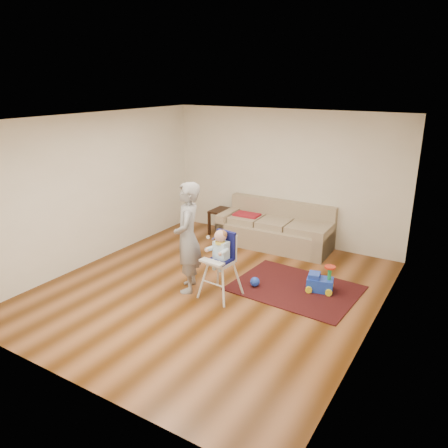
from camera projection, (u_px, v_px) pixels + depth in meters
The scene contains 9 objects.
ground at pixel (211, 289), 7.10m from camera, with size 5.50×5.50×0.00m, color #4B2709.
room_envelope at pixel (228, 170), 6.93m from camera, with size 5.04×5.52×2.72m.
sofa at pixel (275, 225), 8.80m from camera, with size 2.30×1.00×0.88m.
side_table at pixel (224, 222), 9.58m from camera, with size 0.53×0.53×0.53m, color black, non-canonical shape.
area_rug at pixel (295, 288), 7.11m from camera, with size 1.94×1.46×0.02m, color black.
ride_on_toy at pixel (320, 278), 6.94m from camera, with size 0.41×0.29×0.45m, color blue, non-canonical shape.
toy_ball at pixel (255, 282), 7.13m from camera, with size 0.16×0.16×0.16m, color blue.
high_chair at pixel (221, 265), 6.70m from camera, with size 0.55×0.55×1.11m.
adult at pixel (188, 238), 6.82m from camera, with size 0.65×0.42×1.77m, color gray.
Camera 1 is at (3.51, -5.36, 3.24)m, focal length 35.00 mm.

